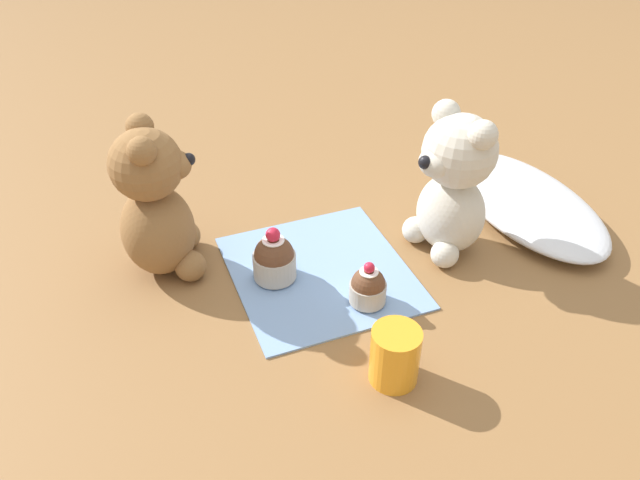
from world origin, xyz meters
name	(u,v)px	position (x,y,z in m)	size (l,w,h in m)	color
ground_plane	(320,273)	(0.00, 0.00, 0.00)	(4.00, 4.00, 0.00)	olive
knitted_placemat	(320,271)	(0.00, 0.00, 0.00)	(0.25, 0.23, 0.01)	#7A9ED1
tulle_cloth	(526,202)	(-0.02, 0.35, 0.02)	(0.32, 0.17, 0.04)	silver
teddy_bear_cream	(453,184)	(0.01, 0.19, 0.11)	(0.11, 0.12, 0.21)	beige
teddy_bear_tan	(156,206)	(-0.09, -0.19, 0.10)	(0.12, 0.12, 0.22)	olive
cupcake_near_cream_bear	(368,287)	(0.08, 0.03, 0.03)	(0.05, 0.05, 0.06)	#B2ADA3
cupcake_near_tan_bear	(274,259)	(-0.01, -0.06, 0.03)	(0.06, 0.06, 0.08)	#B2ADA3
juice_glass	(395,356)	(0.20, 0.01, 0.04)	(0.06, 0.06, 0.07)	orange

